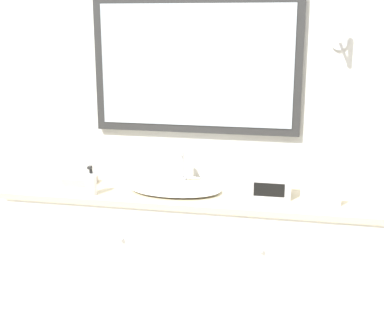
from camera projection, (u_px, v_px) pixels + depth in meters
wall_back at (208, 106)px, 3.11m from camera, size 8.00×0.18×2.55m
vanity_counter at (198, 262)px, 3.05m from camera, size 2.12×0.51×0.85m
sink_basin at (176, 188)px, 2.95m from camera, size 0.51×0.36×0.18m
soap_bottle at (91, 183)px, 2.88m from camera, size 0.06×0.06×0.16m
appliance_box at (270, 187)px, 2.85m from camera, size 0.23×0.12×0.11m
picture_frame at (329, 196)px, 2.71m from camera, size 0.12×0.01×0.10m
hand_towel_near_sink at (80, 180)px, 3.08m from camera, size 0.18×0.13×0.04m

